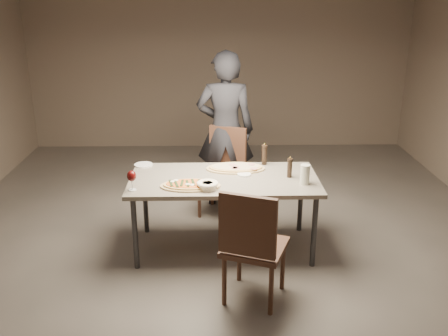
{
  "coord_description": "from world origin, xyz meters",
  "views": [
    {
      "loc": [
        -0.1,
        -4.46,
        2.44
      ],
      "look_at": [
        0.0,
        0.0,
        0.85
      ],
      "focal_mm": 40.0,
      "sensor_mm": 36.0,
      "label": 1
    }
  ],
  "objects_px": {
    "bread_basket": "(208,185)",
    "diner": "(225,130)",
    "carafe": "(305,174)",
    "pepper_mill_left": "(264,154)",
    "chair_far": "(224,166)",
    "dining_table": "(224,183)",
    "zucchini_pizza": "(190,185)",
    "chair_near": "(252,242)",
    "ham_pizza": "(236,168)"
  },
  "relations": [
    {
      "from": "ham_pizza",
      "to": "chair_near",
      "type": "bearing_deg",
      "value": -97.63
    },
    {
      "from": "bread_basket",
      "to": "pepper_mill_left",
      "type": "distance_m",
      "value": 0.88
    },
    {
      "from": "dining_table",
      "to": "bread_basket",
      "type": "relative_size",
      "value": 9.2
    },
    {
      "from": "bread_basket",
      "to": "diner",
      "type": "distance_m",
      "value": 1.43
    },
    {
      "from": "zucchini_pizza",
      "to": "chair_far",
      "type": "height_order",
      "value": "chair_far"
    },
    {
      "from": "pepper_mill_left",
      "to": "chair_near",
      "type": "relative_size",
      "value": 0.23
    },
    {
      "from": "dining_table",
      "to": "carafe",
      "type": "relative_size",
      "value": 9.75
    },
    {
      "from": "zucchini_pizza",
      "to": "bread_basket",
      "type": "relative_size",
      "value": 2.82
    },
    {
      "from": "zucchini_pizza",
      "to": "ham_pizza",
      "type": "xyz_separation_m",
      "value": [
        0.44,
        0.46,
        -0.0
      ]
    },
    {
      "from": "zucchini_pizza",
      "to": "chair_far",
      "type": "distance_m",
      "value": 1.2
    },
    {
      "from": "ham_pizza",
      "to": "diner",
      "type": "xyz_separation_m",
      "value": [
        -0.08,
        0.89,
        0.15
      ]
    },
    {
      "from": "dining_table",
      "to": "ham_pizza",
      "type": "xyz_separation_m",
      "value": [
        0.12,
        0.24,
        0.07
      ]
    },
    {
      "from": "ham_pizza",
      "to": "chair_near",
      "type": "relative_size",
      "value": 0.58
    },
    {
      "from": "bread_basket",
      "to": "pepper_mill_left",
      "type": "xyz_separation_m",
      "value": [
        0.58,
        0.66,
        0.07
      ]
    },
    {
      "from": "diner",
      "to": "pepper_mill_left",
      "type": "bearing_deg",
      "value": 120.31
    },
    {
      "from": "dining_table",
      "to": "chair_near",
      "type": "bearing_deg",
      "value": -78.15
    },
    {
      "from": "bread_basket",
      "to": "chair_far",
      "type": "bearing_deg",
      "value": 81.6
    },
    {
      "from": "zucchini_pizza",
      "to": "ham_pizza",
      "type": "relative_size",
      "value": 0.93
    },
    {
      "from": "bread_basket",
      "to": "pepper_mill_left",
      "type": "bearing_deg",
      "value": 49.01
    },
    {
      "from": "chair_near",
      "to": "ham_pizza",
      "type": "bearing_deg",
      "value": 114.82
    },
    {
      "from": "chair_near",
      "to": "chair_far",
      "type": "relative_size",
      "value": 1.03
    },
    {
      "from": "chair_near",
      "to": "dining_table",
      "type": "bearing_deg",
      "value": 123.01
    },
    {
      "from": "chair_far",
      "to": "pepper_mill_left",
      "type": "bearing_deg",
      "value": 149.66
    },
    {
      "from": "dining_table",
      "to": "ham_pizza",
      "type": "distance_m",
      "value": 0.28
    },
    {
      "from": "chair_far",
      "to": "diner",
      "type": "bearing_deg",
      "value": -72.55
    },
    {
      "from": "pepper_mill_left",
      "to": "chair_far",
      "type": "xyz_separation_m",
      "value": [
        -0.4,
        0.53,
        -0.31
      ]
    },
    {
      "from": "diner",
      "to": "dining_table",
      "type": "bearing_deg",
      "value": 91.24
    },
    {
      "from": "dining_table",
      "to": "pepper_mill_left",
      "type": "xyz_separation_m",
      "value": [
        0.42,
        0.38,
        0.16
      ]
    },
    {
      "from": "dining_table",
      "to": "diner",
      "type": "distance_m",
      "value": 1.15
    },
    {
      "from": "chair_near",
      "to": "diner",
      "type": "xyz_separation_m",
      "value": [
        -0.16,
        2.07,
        0.35
      ]
    },
    {
      "from": "carafe",
      "to": "ham_pizza",
      "type": "bearing_deg",
      "value": 146.52
    },
    {
      "from": "zucchini_pizza",
      "to": "dining_table",
      "type": "bearing_deg",
      "value": 49.21
    },
    {
      "from": "bread_basket",
      "to": "diner",
      "type": "bearing_deg",
      "value": 82.12
    },
    {
      "from": "zucchini_pizza",
      "to": "ham_pizza",
      "type": "bearing_deg",
      "value": 60.73
    },
    {
      "from": "zucchini_pizza",
      "to": "chair_near",
      "type": "height_order",
      "value": "chair_near"
    },
    {
      "from": "dining_table",
      "to": "chair_far",
      "type": "xyz_separation_m",
      "value": [
        0.02,
        0.91,
        -0.14
      ]
    },
    {
      "from": "carafe",
      "to": "zucchini_pizza",
      "type": "bearing_deg",
      "value": -177.3
    },
    {
      "from": "pepper_mill_left",
      "to": "chair_far",
      "type": "distance_m",
      "value": 0.73
    },
    {
      "from": "carafe",
      "to": "diner",
      "type": "relative_size",
      "value": 0.1
    },
    {
      "from": "dining_table",
      "to": "diner",
      "type": "relative_size",
      "value": 0.98
    },
    {
      "from": "chair_far",
      "to": "diner",
      "type": "relative_size",
      "value": 0.54
    },
    {
      "from": "dining_table",
      "to": "carafe",
      "type": "bearing_deg",
      "value": -12.9
    },
    {
      "from": "bread_basket",
      "to": "carafe",
      "type": "distance_m",
      "value": 0.91
    },
    {
      "from": "chair_near",
      "to": "carafe",
      "type": "bearing_deg",
      "value": 76.0
    },
    {
      "from": "bread_basket",
      "to": "carafe",
      "type": "relative_size",
      "value": 1.06
    },
    {
      "from": "carafe",
      "to": "chair_far",
      "type": "distance_m",
      "value": 1.33
    },
    {
      "from": "dining_table",
      "to": "diner",
      "type": "xyz_separation_m",
      "value": [
        0.04,
        1.13,
        0.22
      ]
    },
    {
      "from": "chair_near",
      "to": "chair_far",
      "type": "distance_m",
      "value": 1.86
    },
    {
      "from": "bread_basket",
      "to": "diner",
      "type": "height_order",
      "value": "diner"
    },
    {
      "from": "bread_basket",
      "to": "chair_near",
      "type": "bearing_deg",
      "value": -61.85
    }
  ]
}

